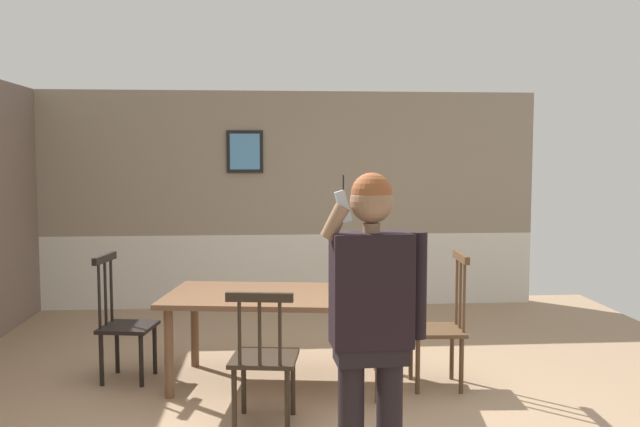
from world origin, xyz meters
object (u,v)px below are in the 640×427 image
(chair_at_table_head, at_px, (264,358))
(person_figure, at_px, (372,312))
(dining_table, at_px, (280,303))
(chair_near_window, at_px, (123,322))
(chair_by_doorway, at_px, (441,325))

(chair_at_table_head, xyz_separation_m, person_figure, (0.58, -1.03, 0.54))
(dining_table, relative_size, chair_at_table_head, 2.01)
(dining_table, distance_m, chair_near_window, 1.30)
(chair_by_doorway, distance_m, person_figure, 1.98)
(chair_by_doorway, xyz_separation_m, chair_at_table_head, (-1.40, -0.69, -0.02))
(person_figure, bearing_deg, dining_table, -79.89)
(chair_near_window, bearing_deg, person_figure, 48.95)
(chair_by_doorway, relative_size, person_figure, 0.61)
(chair_near_window, bearing_deg, chair_by_doorway, 91.35)
(dining_table, distance_m, chair_at_table_head, 0.90)
(chair_near_window, xyz_separation_m, person_figure, (1.72, -2.09, 0.54))
(dining_table, bearing_deg, chair_at_table_head, -98.08)
(chair_by_doorway, bearing_deg, person_figure, 157.67)
(dining_table, height_order, chair_near_window, chair_near_window)
(chair_near_window, relative_size, chair_by_doorway, 0.97)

